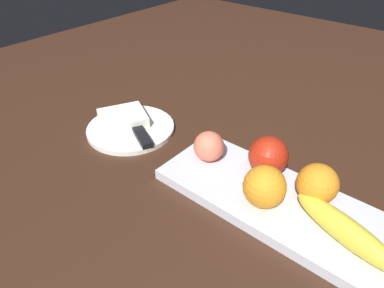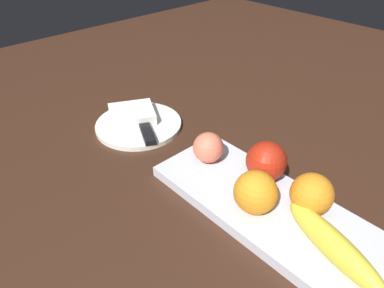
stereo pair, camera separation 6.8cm
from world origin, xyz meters
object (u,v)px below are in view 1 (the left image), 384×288
Objects in this scene: banana at (346,230)px; apple at (268,156)px; peach at (209,146)px; orange_near_apple at (317,184)px; folded_napkin at (121,119)px; orange_near_banana at (264,187)px; fruit_tray at (276,203)px; knife at (140,133)px; dinner_plate at (129,129)px.

apple is at bearing -4.90° from banana.
apple is at bearing -159.81° from peach.
folded_napkin is (0.46, 0.04, -0.03)m from orange_near_apple.
folded_napkin is (0.53, -0.01, -0.02)m from banana.
folded_napkin is (0.40, -0.02, -0.03)m from orange_near_banana.
banana is 2.52× the size of orange_near_banana.
orange_near_apple is 1.16× the size of peach.
banana is (-0.12, 0.01, 0.03)m from fruit_tray.
orange_near_banana is at bearing -157.77° from knife.
apple reaches higher than orange_near_banana.
folded_napkin is at bearing 5.17° from orange_near_apple.
folded_napkin is at bearing 0.00° from fruit_tray.
knife is at bearing 172.72° from dinner_plate.
dinner_plate is at bearing 5.47° from orange_near_apple.
apple is 0.37× the size of dinner_plate.
folded_napkin reaches higher than dinner_plate.
orange_near_apple is (-0.05, -0.04, 0.05)m from fruit_tray.
fruit_tray is at bearing 180.00° from folded_napkin.
orange_near_banana is at bearing 176.41° from dinner_plate.
dinner_plate is (0.22, 0.01, -0.05)m from peach.
dinner_plate is at bearing 3.79° from peach.
fruit_tray is at bearing 40.66° from orange_near_apple.
banana reaches higher than dinner_plate.
fruit_tray is at bearing 10.38° from banana.
peach is 0.58× the size of folded_napkin.
peach reaches higher than fruit_tray.
orange_near_apple reaches higher than folded_napkin.
apple is 0.44× the size of knife.
apple is at bearing -7.43° from orange_near_apple.
folded_napkin is (0.41, 0.00, 0.01)m from fruit_tray.
banana is 0.14m from orange_near_banana.
knife is (0.34, 0.01, 0.01)m from fruit_tray.
fruit_tray is at bearing -124.39° from orange_near_banana.
dinner_plate is at bearing 180.00° from folded_napkin.
orange_near_banana reaches higher than dinner_plate.
fruit_tray is at bearing 174.76° from peach.
banana is 1.07× the size of knife.
peach is at bearing -148.29° from knife.
fruit_tray is 5.82× the size of apple.
fruit_tray is 0.39m from dinner_plate.
fruit_tray is at bearing -153.76° from knife.
knife is at bearing 15.55° from banana.
orange_near_banana reaches higher than peach.
peach is 0.25m from folded_napkin.
folded_napkin is at bearing 0.00° from dinner_plate.
banana is 0.90× the size of dinner_plate.
fruit_tray is 2.54× the size of knife.
orange_near_banana is (0.06, 0.06, 0.00)m from orange_near_apple.
dinner_plate is at bearing 0.00° from fruit_tray.
peach is (0.16, -0.01, 0.04)m from fruit_tray.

